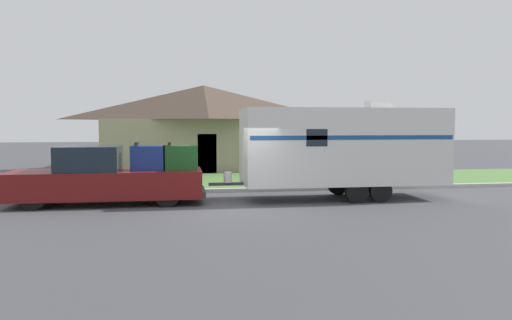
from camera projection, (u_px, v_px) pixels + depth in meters
name	position (u px, v px, depth m)	size (l,w,h in m)	color
ground_plane	(241.00, 208.00, 15.57)	(120.00, 120.00, 0.00)	#47474C
curb_strip	(229.00, 190.00, 19.26)	(80.00, 0.30, 0.14)	#ADADA8
lawn_strip	(221.00, 181.00, 22.86)	(80.00, 7.00, 0.03)	#568442
house_across_street	(204.00, 125.00, 29.77)	(11.96, 7.55, 4.91)	gray
pickup_truck	(109.00, 177.00, 16.29)	(6.25, 1.97, 2.03)	black
travel_trailer	(343.00, 146.00, 17.43)	(8.24, 2.26, 3.45)	black
mailbox	(350.00, 162.00, 20.70)	(0.48, 0.20, 1.34)	brown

